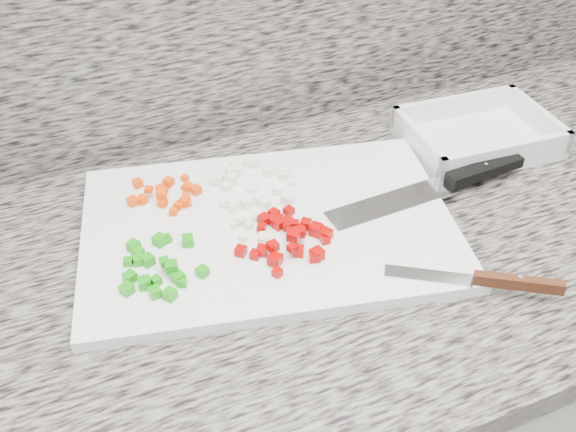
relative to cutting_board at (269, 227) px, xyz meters
The scene contains 10 objects.
countertop 0.06m from the cutting_board, 56.56° to the right, with size 3.96×0.64×0.04m, color slate.
cutting_board is the anchor object (origin of this frame).
carrot_pile 0.15m from the cutting_board, 136.32° to the left, with size 0.10×0.10×0.02m.
onion_pile 0.09m from the cutting_board, 82.91° to the left, with size 0.12×0.13×0.01m.
green_pepper_pile 0.17m from the cutting_board, 169.06° to the right, with size 0.11×0.12×0.02m.
red_pepper_pile 0.05m from the cutting_board, 75.22° to the right, with size 0.13×0.12×0.02m.
garlic_pile 0.03m from the cutting_board, 168.72° to the right, with size 0.05×0.06×0.01m.
chef_knife 0.28m from the cutting_board, ahead, with size 0.33×0.05×0.02m.
paring_knife 0.30m from the cutting_board, 46.13° to the right, with size 0.19×0.13×0.02m.
tray 0.40m from the cutting_board, ahead, with size 0.24×0.18×0.05m.
Camera 1 is at (-0.26, 0.86, 1.48)m, focal length 40.00 mm.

